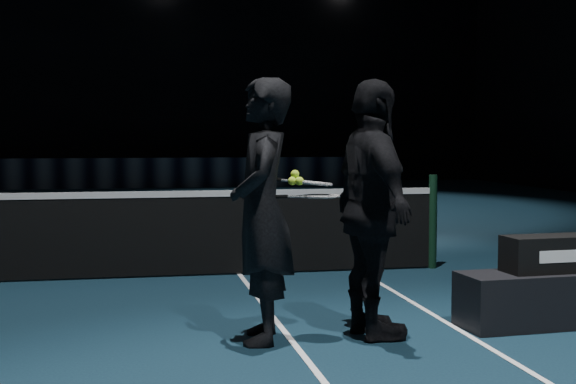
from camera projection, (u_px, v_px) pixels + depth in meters
The scene contains 11 objects.
wall_back at pixel (36, 28), 25.48m from camera, with size 30.00×30.00×0.00m, color black.
net_post_right at pixel (433, 222), 9.40m from camera, with size 0.10×0.10×1.10m, color black.
sponsor_backdrop at pixel (29, 174), 23.35m from camera, with size 22.00×0.15×0.90m, color black.
player_bench at pixel (547, 298), 6.57m from camera, with size 1.48×0.49×0.44m, color black.
racket_bag at pixel (548, 254), 6.55m from camera, with size 0.74×0.32×0.30m, color black.
bag_signature at pixel (559, 257), 6.39m from camera, with size 0.35×0.00×0.10m, color white.
player_a at pixel (262, 211), 6.01m from camera, with size 0.72×0.48×1.99m, color black.
player_b at pixel (373, 209), 6.11m from camera, with size 1.16×0.48×1.99m, color black.
racket_lower at pixel (321, 196), 6.06m from camera, with size 0.68×0.22×0.03m, color black, non-canonical shape.
racket_upper at pixel (314, 183), 6.08m from camera, with size 0.68×0.22×0.03m, color black, non-canonical shape.
tennis_balls at pixel (296, 179), 6.03m from camera, with size 0.12×0.10×0.12m, color #C1E530, non-canonical shape.
Camera 1 is at (2.93, -8.85, 1.55)m, focal length 50.00 mm.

